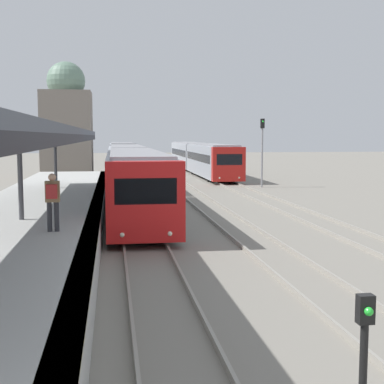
{
  "coord_description": "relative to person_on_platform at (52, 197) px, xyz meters",
  "views": [
    {
      "loc": [
        -1.06,
        -2.15,
        3.75
      ],
      "look_at": [
        1.96,
        18.04,
        1.62
      ],
      "focal_mm": 50.0,
      "sensor_mm": 36.0,
      "label": 1
    }
  ],
  "objects": [
    {
      "name": "train_near",
      "position": [
        2.76,
        24.61,
        -0.32
      ],
      "size": [
        2.61,
        45.77,
        3.06
      ],
      "color": "red",
      "rests_on": "ground_plane"
    },
    {
      "name": "signal_post_near",
      "position": [
        4.72,
        -9.57,
        -0.88
      ],
      "size": [
        0.2,
        0.21,
        1.84
      ],
      "color": "black",
      "rests_on": "ground_plane"
    },
    {
      "name": "platform_canopy",
      "position": [
        -1.22,
        2.44,
        1.87
      ],
      "size": [
        4.0,
        27.56,
        2.97
      ],
      "color": "#4C515B",
      "rests_on": "station_platform"
    },
    {
      "name": "person_on_platform",
      "position": [
        0.0,
        0.0,
        0.0
      ],
      "size": [
        0.4,
        0.4,
        1.66
      ],
      "color": "#2D2D33",
      "rests_on": "station_platform"
    },
    {
      "name": "distant_domed_building",
      "position": [
        -2.32,
        34.46,
        2.86
      ],
      "size": [
        4.46,
        4.46,
        10.43
      ],
      "color": "slate",
      "rests_on": "ground_plane"
    },
    {
      "name": "signal_mast_far",
      "position": [
        12.57,
        22.51,
        1.14
      ],
      "size": [
        0.28,
        0.29,
        5.03
      ],
      "color": "gray",
      "rests_on": "ground_plane"
    },
    {
      "name": "train_far",
      "position": [
        10.58,
        38.95,
        -0.33
      ],
      "size": [
        2.59,
        28.76,
        3.05
      ],
      "color": "red",
      "rests_on": "ground_plane"
    }
  ]
}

